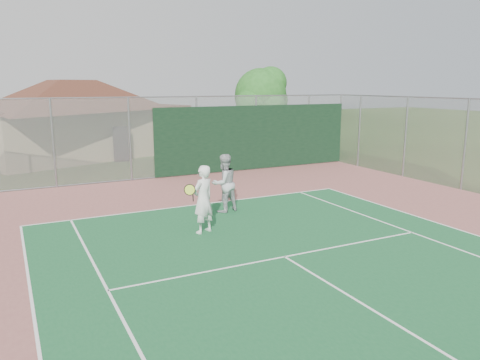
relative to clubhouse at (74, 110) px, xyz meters
name	(u,v)px	position (x,y,z in m)	size (l,w,h in m)	color
back_fence	(199,138)	(4.12, -8.84, -0.90)	(20.08, 0.11, 3.53)	gray
side_fence_right	(405,137)	(12.01, -13.32, -0.82)	(0.08, 9.00, 3.50)	gray
clubhouse	(74,110)	(0.00, 0.00, 0.00)	(13.73, 11.45, 5.06)	tan
tree	(262,96)	(10.26, -3.60, 0.76)	(3.63, 3.44, 5.07)	#382214
player_white_front	(203,200)	(1.00, -16.83, -1.63)	(1.06, 0.75, 1.87)	silver
player_grey_back	(224,184)	(2.43, -15.12, -1.64)	(1.03, 0.88, 1.85)	#A7AAAC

